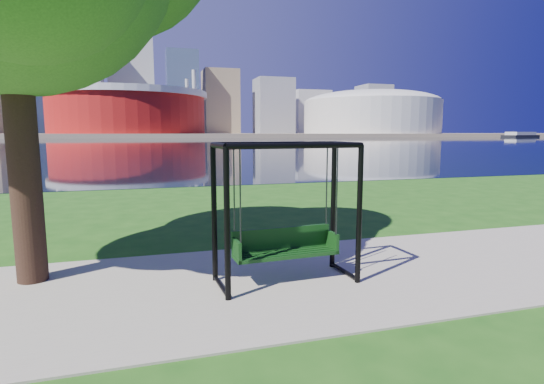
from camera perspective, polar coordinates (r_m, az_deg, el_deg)
name	(u,v)px	position (r m, az deg, el deg)	size (l,w,h in m)	color
ground	(266,272)	(7.40, -0.85, -10.71)	(900.00, 900.00, 0.00)	#1E5114
path	(274,281)	(6.94, 0.29, -11.86)	(120.00, 4.00, 0.03)	#9E937F
river	(154,143)	(108.79, -15.64, 6.42)	(900.00, 180.00, 0.02)	black
far_bank	(148,135)	(312.76, -16.33, 7.39)	(900.00, 228.00, 2.00)	#937F60
stadium	(128,110)	(242.18, -18.75, 10.35)	(83.00, 83.00, 32.00)	maroon
arena	(371,111)	(278.15, 13.19, 10.53)	(84.00, 84.00, 26.56)	beige
skyline	(140,86)	(327.87, -17.36, 13.47)	(392.00, 66.00, 96.50)	gray
swing	(286,216)	(6.64, 1.83, -3.26)	(2.22, 1.06, 2.23)	black
barge	(521,135)	(273.07, 30.46, 6.65)	(30.03, 17.05, 2.91)	black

